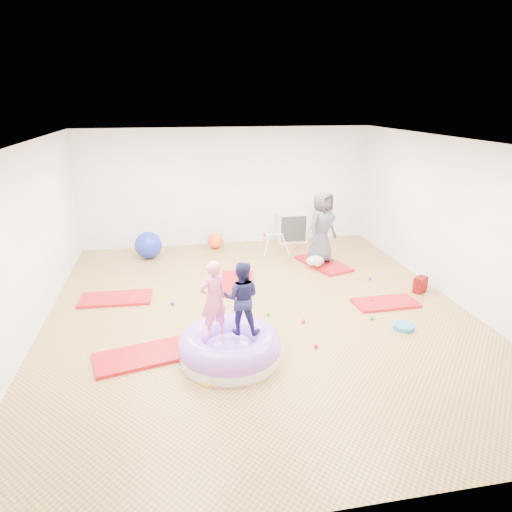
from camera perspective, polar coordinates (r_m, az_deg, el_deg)
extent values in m
cube|color=tan|center=(7.79, 0.41, -6.98)|extent=(7.00, 8.00, 0.01)
cube|color=white|center=(7.03, 0.47, 13.99)|extent=(7.00, 8.00, 0.01)
cube|color=silver|center=(11.13, -3.59, 8.59)|extent=(7.00, 0.01, 2.80)
cube|color=silver|center=(3.76, 12.68, -14.01)|extent=(7.00, 0.01, 2.80)
cube|color=silver|center=(7.47, -26.93, 1.25)|extent=(0.01, 8.00, 2.80)
cube|color=silver|center=(8.65, 23.89, 3.91)|extent=(0.01, 8.00, 2.80)
cube|color=red|center=(6.69, -14.10, -12.07)|extent=(1.39, 0.92, 0.05)
cube|color=red|center=(8.59, -17.12, -5.10)|extent=(1.27, 0.68, 0.05)
cube|color=red|center=(8.88, -2.45, -3.42)|extent=(0.85, 1.35, 0.05)
cube|color=red|center=(8.37, 15.89, -5.67)|extent=(1.12, 0.58, 0.05)
cube|color=red|center=(10.01, 8.39, -0.95)|extent=(1.02, 1.45, 0.05)
cylinder|color=white|center=(6.48, -3.29, -12.04)|extent=(1.38, 1.38, 0.16)
torus|color=#A262F1|center=(6.41, -3.31, -10.93)|extent=(1.42, 1.42, 0.38)
ellipsoid|color=#A262F1|center=(6.45, -3.29, -11.62)|extent=(0.76, 0.76, 0.34)
imported|color=pink|center=(6.09, -5.38, -4.95)|extent=(0.47, 0.40, 1.08)
imported|color=#1B1D4B|center=(6.16, -1.82, -4.84)|extent=(0.59, 0.51, 1.03)
imported|color=#444451|center=(9.82, 8.24, 3.66)|extent=(0.92, 0.85, 1.58)
ellipsoid|color=silver|center=(9.75, 7.39, -0.60)|extent=(0.39, 0.25, 0.22)
sphere|color=tan|center=(9.58, 7.72, -0.80)|extent=(0.18, 0.18, 0.18)
sphere|color=red|center=(6.78, 7.52, -11.10)|extent=(0.06, 0.06, 0.06)
sphere|color=red|center=(6.77, 2.33, -10.98)|extent=(0.06, 0.06, 0.06)
sphere|color=yellow|center=(8.55, -15.07, -5.00)|extent=(0.06, 0.06, 0.06)
sphere|color=#149616|center=(7.64, 1.53, -7.28)|extent=(0.06, 0.06, 0.06)
sphere|color=red|center=(7.45, 5.94, -8.12)|extent=(0.06, 0.06, 0.06)
sphere|color=#149616|center=(7.74, 14.28, -7.56)|extent=(0.06, 0.06, 0.06)
sphere|color=yellow|center=(8.10, -1.90, -5.69)|extent=(0.06, 0.06, 0.06)
sphere|color=#1C2BA8|center=(9.36, 14.06, -2.75)|extent=(0.06, 0.06, 0.06)
sphere|color=red|center=(8.35, 14.31, -5.52)|extent=(0.06, 0.06, 0.06)
sphere|color=#1C2BA8|center=(8.13, -10.41, -5.90)|extent=(0.06, 0.06, 0.06)
sphere|color=#1C2BA8|center=(10.53, -13.31, 1.34)|extent=(0.61, 0.61, 0.61)
sphere|color=#FF5D1D|center=(11.00, -5.09, 1.94)|extent=(0.39, 0.39, 0.39)
cylinder|color=silver|center=(10.32, 1.33, 1.22)|extent=(0.18, 0.19, 0.48)
cylinder|color=silver|center=(10.70, 0.87, 1.88)|extent=(0.18, 0.19, 0.48)
cylinder|color=silver|center=(10.42, 3.74, 1.36)|extent=(0.18, 0.19, 0.48)
cylinder|color=silver|center=(10.80, 3.20, 2.01)|extent=(0.18, 0.19, 0.48)
cylinder|color=silver|center=(10.50, 2.30, 2.72)|extent=(0.47, 0.03, 0.03)
sphere|color=red|center=(10.45, 1.05, 2.65)|extent=(0.06, 0.06, 0.06)
sphere|color=#1C2BA8|center=(10.55, 3.54, 2.78)|extent=(0.06, 0.06, 0.06)
cube|color=silver|center=(11.47, 4.48, 3.62)|extent=(0.75, 0.36, 0.75)
cube|color=#353535|center=(11.31, 4.72, 3.38)|extent=(0.64, 0.02, 0.64)
cube|color=silver|center=(11.42, 4.55, 3.55)|extent=(0.02, 0.25, 0.66)
cube|color=silver|center=(11.42, 4.55, 3.55)|extent=(0.66, 0.25, 0.02)
cylinder|color=teal|center=(7.60, 18.00, -8.40)|extent=(0.33, 0.33, 0.07)
cube|color=#A60B08|center=(9.01, 19.84, -3.40)|extent=(0.31, 0.27, 0.30)
cylinder|color=yellow|center=(6.06, -5.93, -15.27)|extent=(0.22, 0.22, 0.03)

